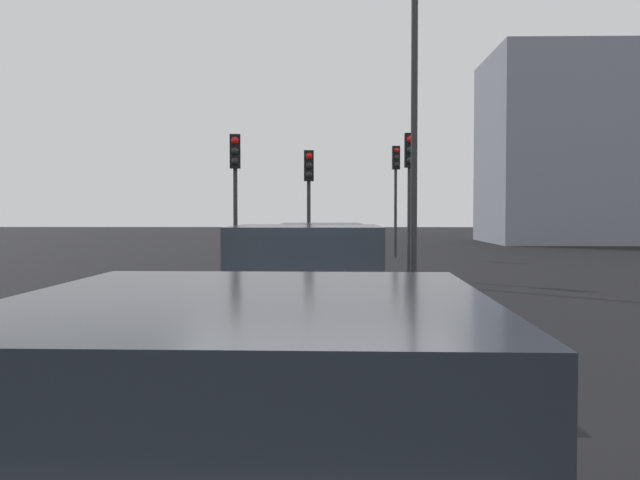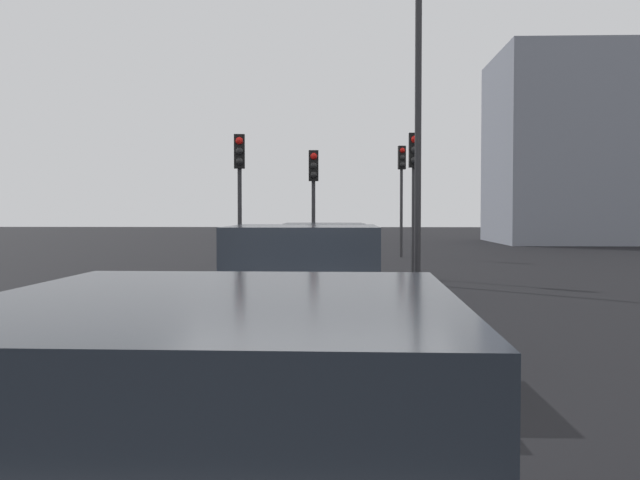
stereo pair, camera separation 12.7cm
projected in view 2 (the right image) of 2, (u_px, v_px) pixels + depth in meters
The scene contains 9 objects.
ground_plane at pixel (313, 428), 6.53m from camera, with size 160.00×160.00×0.20m, color black.
car_navy_lead at pixel (324, 261), 15.75m from camera, with size 4.25×2.14×1.53m.
car_white_second at pixel (305, 300), 8.50m from camera, with size 4.44×2.04×1.61m.
traffic_light_near_left at pixel (314, 184), 22.35m from camera, with size 0.32×0.30×3.56m.
traffic_light_near_right at pixel (239, 175), 20.10m from camera, with size 0.32×0.30×3.80m.
traffic_light_far_left at pixel (402, 177), 29.24m from camera, with size 0.33×0.30×4.29m.
traffic_light_far_right at pixel (414, 174), 19.94m from camera, with size 0.32×0.28×3.82m.
street_lamp_kerbside at pixel (418, 78), 18.24m from camera, with size 0.56×0.36×8.58m.
building_facade_left at pixel (591, 149), 42.92m from camera, with size 9.31×10.69×10.61m, color gray.
Camera 2 is at (-6.46, -0.29, 1.76)m, focal length 42.73 mm.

